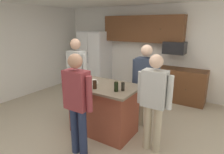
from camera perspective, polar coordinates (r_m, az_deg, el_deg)
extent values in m
plane|color=#B7A88E|center=(3.94, -2.58, -16.08)|extent=(7.04, 7.04, 0.00)
cube|color=white|center=(5.92, 13.08, 7.66)|extent=(6.40, 0.10, 2.60)
cube|color=white|center=(5.88, -29.43, 6.02)|extent=(0.10, 5.60, 2.60)
cube|color=brown|center=(5.84, 8.98, 13.92)|extent=(2.40, 0.35, 0.75)
sphere|color=#4C3823|center=(5.44, 14.10, 13.56)|extent=(0.04, 0.04, 0.04)
cube|color=brown|center=(5.63, 17.21, -1.90)|extent=(1.80, 0.60, 0.90)
sphere|color=#4C3823|center=(5.24, 21.00, -3.52)|extent=(0.04, 0.04, 0.04)
cube|color=white|center=(6.58, -5.02, 5.38)|extent=(0.92, 0.70, 1.84)
cube|color=white|center=(6.44, -8.66, 5.04)|extent=(0.44, 0.04, 1.76)
cube|color=white|center=(6.16, -5.40, 4.67)|extent=(0.44, 0.04, 1.76)
cylinder|color=#B2B2B7|center=(6.26, -7.27, 5.64)|extent=(0.02, 0.02, 0.35)
cube|color=black|center=(5.45, 18.10, 8.24)|extent=(0.56, 0.40, 0.32)
cube|color=brown|center=(3.77, -2.48, -9.70)|extent=(1.16, 0.71, 0.92)
cube|color=#756651|center=(3.59, -2.57, -2.74)|extent=(1.30, 0.85, 0.04)
cylinder|color=#4C5166|center=(4.58, -10.86, -5.71)|extent=(0.13, 0.13, 0.86)
cylinder|color=#4C5166|center=(4.48, -9.26, -6.16)|extent=(0.13, 0.13, 0.86)
cube|color=#B7B7B2|center=(4.32, -10.53, 3.39)|extent=(0.38, 0.22, 0.64)
sphere|color=tan|center=(4.25, -10.85, 9.58)|extent=(0.23, 0.23, 0.23)
cylinder|color=#B7B7B2|center=(4.48, -12.78, 3.48)|extent=(0.09, 0.09, 0.58)
cylinder|color=#B7B7B2|center=(4.16, -8.09, 2.81)|extent=(0.09, 0.09, 0.58)
cylinder|color=tan|center=(3.39, 10.44, -14.31)|extent=(0.13, 0.13, 0.79)
cylinder|color=tan|center=(3.34, 13.23, -14.95)|extent=(0.13, 0.13, 0.79)
cube|color=#B7B7B2|center=(3.08, 12.52, -3.40)|extent=(0.38, 0.22, 0.59)
sphere|color=beige|center=(2.97, 13.01, 4.55)|extent=(0.21, 0.21, 0.21)
cylinder|color=#B7B7B2|center=(3.17, 8.43, -3.04)|extent=(0.09, 0.09, 0.53)
cylinder|color=#B7B7B2|center=(3.02, 16.78, -4.49)|extent=(0.09, 0.09, 0.53)
cylinder|color=tan|center=(4.08, 8.39, -8.60)|extent=(0.13, 0.13, 0.82)
cylinder|color=tan|center=(4.02, 10.62, -9.07)|extent=(0.13, 0.13, 0.82)
cube|color=#2D384C|center=(3.82, 9.97, 1.05)|extent=(0.38, 0.22, 0.62)
sphere|color=beige|center=(3.73, 10.29, 7.74)|extent=(0.22, 0.22, 0.22)
cylinder|color=#2D384C|center=(3.91, 6.72, 1.25)|extent=(0.09, 0.09, 0.55)
cylinder|color=#2D384C|center=(3.74, 13.35, 0.26)|extent=(0.09, 0.09, 0.55)
cylinder|color=#232D4C|center=(3.29, -10.96, -15.17)|extent=(0.13, 0.13, 0.80)
cylinder|color=#232D4C|center=(3.19, -8.64, -16.12)|extent=(0.13, 0.13, 0.80)
cube|color=maroon|center=(2.94, -10.44, -3.80)|extent=(0.38, 0.22, 0.60)
sphere|color=tan|center=(2.83, -10.87, 4.65)|extent=(0.22, 0.22, 0.22)
cylinder|color=maroon|center=(3.11, -13.69, -3.32)|extent=(0.09, 0.09, 0.54)
cylinder|color=maroon|center=(2.80, -6.78, -5.09)|extent=(0.09, 0.09, 0.54)
cylinder|color=black|center=(3.23, 1.25, -2.91)|extent=(0.07, 0.07, 0.16)
cylinder|color=black|center=(3.38, -5.15, -2.26)|extent=(0.07, 0.07, 0.15)
cylinder|color=white|center=(3.61, -5.26, -1.55)|extent=(0.09, 0.09, 0.09)
torus|color=white|center=(3.58, -4.49, -1.63)|extent=(0.06, 0.01, 0.06)
cylinder|color=black|center=(3.27, 3.26, -2.85)|extent=(0.06, 0.06, 0.15)
cylinder|color=#4C6B99|center=(3.63, -8.03, -1.46)|extent=(0.09, 0.09, 0.10)
torus|color=#4C6B99|center=(3.60, -7.32, -1.53)|extent=(0.06, 0.01, 0.06)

